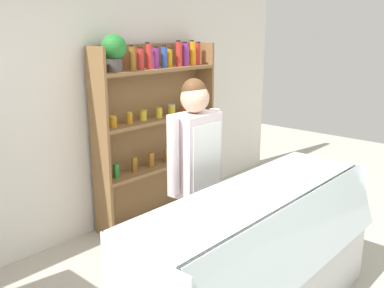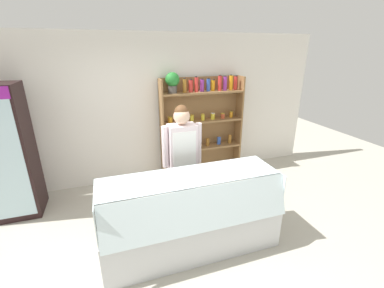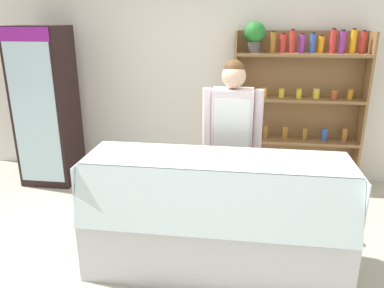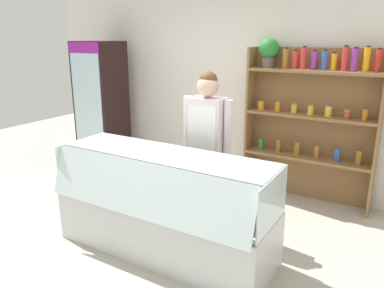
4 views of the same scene
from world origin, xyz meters
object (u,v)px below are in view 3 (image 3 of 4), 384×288
drinks_fridge (46,107)px  deli_display_case (214,235)px  shop_clerk (232,133)px  shelving_unit (294,95)px

drinks_fridge → deli_display_case: (2.28, -1.58, -0.68)m
shop_clerk → deli_display_case: bearing=-98.6°
drinks_fridge → deli_display_case: drinks_fridge is taller
drinks_fridge → shop_clerk: drinks_fridge is taller
shelving_unit → shop_clerk: 1.47m
deli_display_case → shop_clerk: 0.99m
shop_clerk → shelving_unit: bearing=60.6°
shelving_unit → deli_display_case: size_ratio=0.94×
drinks_fridge → shelving_unit: 3.13m
drinks_fridge → shop_clerk: size_ratio=1.16×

